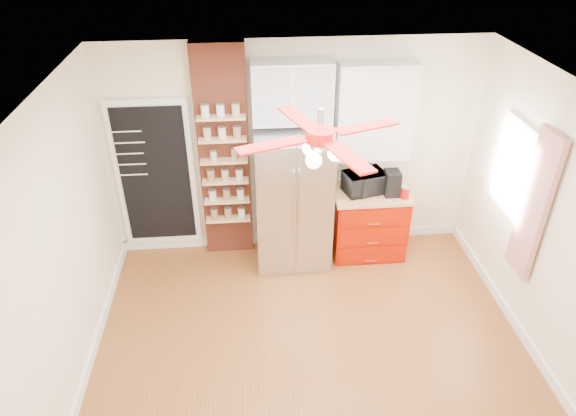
{
  "coord_description": "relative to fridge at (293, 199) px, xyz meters",
  "views": [
    {
      "loc": [
        -0.58,
        -3.66,
        4.07
      ],
      "look_at": [
        -0.18,
        0.9,
        1.21
      ],
      "focal_mm": 32.0,
      "sensor_mm": 36.0,
      "label": 1
    }
  ],
  "objects": [
    {
      "name": "floor",
      "position": [
        0.05,
        -1.63,
        -0.88
      ],
      "size": [
        4.5,
        4.5,
        0.0
      ],
      "primitive_type": "plane",
      "color": "brown",
      "rests_on": "ground"
    },
    {
      "name": "ceiling",
      "position": [
        0.05,
        -1.63,
        1.83
      ],
      "size": [
        4.5,
        4.5,
        0.0
      ],
      "primitive_type": "plane",
      "color": "white",
      "rests_on": "wall_back"
    },
    {
      "name": "wall_back",
      "position": [
        0.05,
        0.37,
        0.48
      ],
      "size": [
        4.5,
        0.02,
        2.7
      ],
      "primitive_type": "cube",
      "color": "#FFF8CD",
      "rests_on": "floor"
    },
    {
      "name": "wall_left",
      "position": [
        -2.2,
        -1.63,
        0.48
      ],
      "size": [
        0.02,
        4.0,
        2.7
      ],
      "primitive_type": "cube",
      "color": "#FFF8CD",
      "rests_on": "floor"
    },
    {
      "name": "wall_right",
      "position": [
        2.3,
        -1.63,
        0.48
      ],
      "size": [
        0.02,
        4.0,
        2.7
      ],
      "primitive_type": "cube",
      "color": "#FFF8CD",
      "rests_on": "floor"
    },
    {
      "name": "chalkboard",
      "position": [
        -1.65,
        0.33,
        0.23
      ],
      "size": [
        0.95,
        0.05,
        1.95
      ],
      "color": "white",
      "rests_on": "wall_back"
    },
    {
      "name": "brick_pillar",
      "position": [
        -0.8,
        0.29,
        0.48
      ],
      "size": [
        0.6,
        0.16,
        2.7
      ],
      "primitive_type": "cube",
      "color": "brown",
      "rests_on": "floor"
    },
    {
      "name": "fridge",
      "position": [
        0.0,
        0.0,
        0.0
      ],
      "size": [
        0.9,
        0.7,
        1.75
      ],
      "primitive_type": "cube",
      "color": "silver",
      "rests_on": "floor"
    },
    {
      "name": "upper_glass_cabinet",
      "position": [
        0.0,
        0.2,
        1.27
      ],
      "size": [
        0.9,
        0.35,
        0.7
      ],
      "primitive_type": "cube",
      "color": "white",
      "rests_on": "wall_back"
    },
    {
      "name": "red_cabinet",
      "position": [
        0.97,
        0.05,
        -0.42
      ],
      "size": [
        0.94,
        0.64,
        0.9
      ],
      "color": "#A51100",
      "rests_on": "floor"
    },
    {
      "name": "upper_shelf_unit",
      "position": [
        0.97,
        0.22,
        1.0
      ],
      "size": [
        0.9,
        0.3,
        1.15
      ],
      "primitive_type": "cube",
      "color": "white",
      "rests_on": "wall_back"
    },
    {
      "name": "window",
      "position": [
        2.28,
        -0.73,
        0.68
      ],
      "size": [
        0.04,
        0.75,
        1.05
      ],
      "primitive_type": "cube",
      "color": "white",
      "rests_on": "wall_right"
    },
    {
      "name": "curtain",
      "position": [
        2.23,
        -1.28,
        0.57
      ],
      "size": [
        0.06,
        0.4,
        1.55
      ],
      "primitive_type": "cube",
      "color": "red",
      "rests_on": "wall_right"
    },
    {
      "name": "ceiling_fan",
      "position": [
        0.05,
        -1.63,
        1.55
      ],
      "size": [
        1.4,
        1.4,
        0.44
      ],
      "color": "silver",
      "rests_on": "ceiling"
    },
    {
      "name": "toaster_oven",
      "position": [
        0.88,
        0.06,
        0.16
      ],
      "size": [
        0.56,
        0.45,
        0.27
      ],
      "primitive_type": "imported",
      "rotation": [
        0.0,
        0.0,
        0.27
      ],
      "color": "black",
      "rests_on": "red_cabinet"
    },
    {
      "name": "coffee_maker",
      "position": [
        1.19,
        -0.02,
        0.18
      ],
      "size": [
        0.18,
        0.21,
        0.31
      ],
      "primitive_type": "cube",
      "rotation": [
        0.0,
        0.0,
        -0.0
      ],
      "color": "black",
      "rests_on": "red_cabinet"
    },
    {
      "name": "canister_left",
      "position": [
        1.34,
        -0.13,
        0.1
      ],
      "size": [
        0.13,
        0.13,
        0.14
      ],
      "primitive_type": "cylinder",
      "rotation": [
        0.0,
        0.0,
        0.31
      ],
      "color": "#B01009",
      "rests_on": "red_cabinet"
    },
    {
      "name": "canister_right",
      "position": [
        1.3,
        0.01,
        0.1
      ],
      "size": [
        0.11,
        0.11,
        0.14
      ],
      "primitive_type": "cylinder",
      "rotation": [
        0.0,
        0.0,
        -0.14
      ],
      "color": "#B30915",
      "rests_on": "red_cabinet"
    },
    {
      "name": "pantry_jar_oats",
      "position": [
        -0.92,
        0.13,
        0.56
      ],
      "size": [
        0.09,
        0.09,
        0.12
      ],
      "primitive_type": "cylinder",
      "rotation": [
        0.0,
        0.0,
        0.11
      ],
      "color": "#BFAA92",
      "rests_on": "brick_pillar"
    },
    {
      "name": "pantry_jar_beans",
      "position": [
        -0.68,
        0.16,
        0.56
      ],
      "size": [
        0.08,
        0.08,
        0.12
      ],
      "primitive_type": "cylinder",
      "rotation": [
        0.0,
        0.0,
        0.0
      ],
      "color": "olive",
      "rests_on": "brick_pillar"
    }
  ]
}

